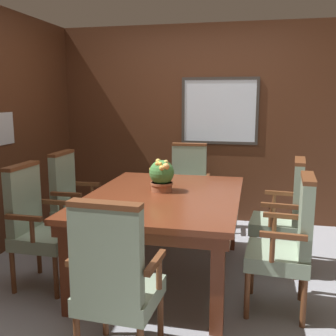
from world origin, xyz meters
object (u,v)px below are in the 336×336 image
potted_plant (162,175)px  chair_head_far (188,185)px  chair_right_far (285,211)px  chair_head_near (115,279)px  chair_right_near (289,240)px  chair_left_near (36,222)px  chair_left_far (73,199)px  dining_table (164,204)px

potted_plant → chair_head_far: bearing=87.9°
chair_right_far → potted_plant: size_ratio=3.56×
chair_head_near → potted_plant: size_ratio=3.56×
chair_right_far → chair_right_near: (-0.02, -0.75, 0.00)m
chair_head_near → chair_left_near: 1.30m
chair_head_far → chair_right_near: bearing=-61.2°
chair_head_near → chair_left_near: (-0.99, 0.84, 0.00)m
chair_left_far → chair_left_near: same height
chair_right_far → chair_left_far: bearing=-83.9°
chair_right_near → chair_left_far: size_ratio=1.00×
chair_right_near → chair_left_far: bearing=-105.7°
chair_head_far → chair_head_near: bearing=-93.2°
chair_left_far → chair_left_near: bearing=-177.9°
chair_head_far → potted_plant: size_ratio=3.56×
chair_right_near → chair_head_far: 1.92m
chair_right_far → chair_right_near: same height
chair_right_far → chair_right_near: bearing=3.9°
chair_right_near → potted_plant: (-1.06, 0.46, 0.34)m
dining_table → chair_right_near: size_ratio=1.68×
chair_head_far → chair_left_far: bearing=-141.9°
chair_left_far → chair_left_near: 0.74m
chair_left_far → potted_plant: bearing=-105.5°
chair_left_near → chair_head_far: bearing=-30.4°
chair_right_far → chair_left_near: bearing=-63.9°
chair_left_near → chair_head_far: same height
chair_right_far → dining_table: bearing=-64.0°
chair_head_near → chair_head_far: size_ratio=1.00×
chair_head_near → chair_head_far: same height
chair_head_near → chair_left_far: size_ratio=1.00×
chair_left_near → chair_right_far: bearing=-68.6°
chair_left_near → chair_left_far: bearing=3.1°
dining_table → potted_plant: potted_plant is taller
chair_right_near → potted_plant: potted_plant is taller
dining_table → chair_left_far: bearing=160.4°
dining_table → chair_head_far: 1.27m
dining_table → potted_plant: size_ratio=6.00×
chair_head_near → chair_head_far: 2.48m
dining_table → chair_left_near: bearing=-159.5°
chair_head_near → chair_left_near: same height
chair_head_near → chair_head_far: (0.01, 2.48, 0.00)m
chair_right_far → chair_head_far: same height
dining_table → chair_left_far: (-1.03, 0.37, -0.11)m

